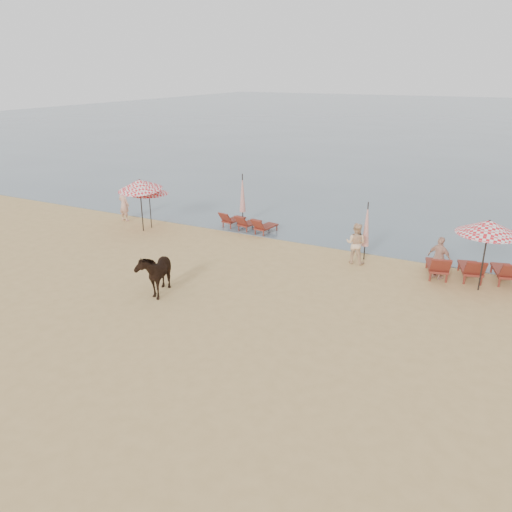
{
  "coord_description": "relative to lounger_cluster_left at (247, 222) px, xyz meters",
  "views": [
    {
      "loc": [
        7.68,
        -10.02,
        7.44
      ],
      "look_at": [
        0.0,
        5.0,
        1.1
      ],
      "focal_mm": 35.0,
      "sensor_mm": 36.0,
      "label": 1
    }
  ],
  "objects": [
    {
      "name": "umbrella_open_left_b",
      "position": [
        -4.49,
        -2.4,
        1.9
      ],
      "size": [
        2.08,
        2.12,
        2.65
      ],
      "rotation": [
        0.0,
        0.0,
        0.03
      ],
      "color": "black",
      "rests_on": "ground"
    },
    {
      "name": "beachgoer_right_a",
      "position": [
        5.98,
        -1.89,
        0.45
      ],
      "size": [
        0.82,
        0.64,
        1.69
      ],
      "primitive_type": "imported",
      "rotation": [
        0.0,
        0.0,
        3.14
      ],
      "color": "#E4B98E",
      "rests_on": "ground"
    },
    {
      "name": "ground",
      "position": [
        3.37,
        -10.63,
        -0.4
      ],
      "size": [
        120.0,
        120.0,
        0.0
      ],
      "primitive_type": "plane",
      "color": "tan",
      "rests_on": "ground"
    },
    {
      "name": "sea",
      "position": [
        3.37,
        69.37,
        -0.4
      ],
      "size": [
        160.0,
        140.0,
        0.06
      ],
      "primitive_type": "cube",
      "color": "#51606B",
      "rests_on": "ground"
    },
    {
      "name": "lounger_cluster_right",
      "position": [
        10.37,
        -1.66,
        0.08
      ],
      "size": [
        3.46,
        2.54,
        0.68
      ],
      "rotation": [
        0.0,
        0.0,
        0.25
      ],
      "color": "maroon",
      "rests_on": "ground"
    },
    {
      "name": "umbrella_open_left_a",
      "position": [
        -4.47,
        -1.79,
        1.53
      ],
      "size": [
        1.88,
        1.88,
        2.14
      ],
      "rotation": [
        0.0,
        0.0,
        -0.38
      ],
      "color": "black",
      "rests_on": "ground"
    },
    {
      "name": "beachgoer_left",
      "position": [
        -6.47,
        -1.44,
        0.46
      ],
      "size": [
        0.66,
        0.46,
        1.72
      ],
      "primitive_type": "imported",
      "rotation": [
        0.0,
        0.0,
        3.07
      ],
      "color": "tan",
      "rests_on": "ground"
    },
    {
      "name": "umbrella_closed_left",
      "position": [
        -0.74,
        0.92,
        1.18
      ],
      "size": [
        0.31,
        0.31,
        2.56
      ],
      "rotation": [
        0.0,
        0.0,
        0.06
      ],
      "color": "black",
      "rests_on": "ground"
    },
    {
      "name": "cow",
      "position": [
        0.56,
        -7.87,
        0.39
      ],
      "size": [
        1.41,
        2.04,
        1.58
      ],
      "primitive_type": "imported",
      "rotation": [
        0.0,
        0.0,
        0.33
      ],
      "color": "black",
      "rests_on": "ground"
    },
    {
      "name": "umbrella_open_right",
      "position": [
        10.72,
        -2.48,
        1.97
      ],
      "size": [
        2.15,
        2.15,
        2.62
      ],
      "rotation": [
        0.0,
        0.0,
        -0.02
      ],
      "color": "black",
      "rests_on": "ground"
    },
    {
      "name": "umbrella_closed_right",
      "position": [
        6.22,
        -1.31,
        1.12
      ],
      "size": [
        0.3,
        0.3,
        2.46
      ],
      "rotation": [
        0.0,
        0.0,
        -0.02
      ],
      "color": "black",
      "rests_on": "ground"
    },
    {
      "name": "beachgoer_right_b",
      "position": [
        9.23,
        -2.03,
        0.42
      ],
      "size": [
        1.04,
        0.76,
        1.64
      ],
      "primitive_type": "imported",
      "rotation": [
        0.0,
        0.0,
        2.72
      ],
      "color": "tan",
      "rests_on": "ground"
    },
    {
      "name": "lounger_cluster_left",
      "position": [
        0.0,
        0.0,
        0.0
      ],
      "size": [
        2.8,
        1.92,
        0.57
      ],
      "rotation": [
        0.0,
        0.0,
        -0.16
      ],
      "color": "maroon",
      "rests_on": "ground"
    }
  ]
}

